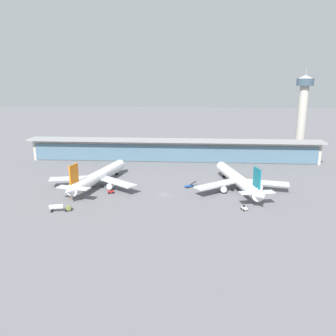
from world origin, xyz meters
TOP-DOWN VIEW (x-y plane):
  - ground_plane at (0.00, 0.00)m, footprint 1200.00×1200.00m
  - airliner_left_stand at (-35.18, 11.07)m, footprint 46.99×61.99m
  - airliner_centre_stand at (35.63, 10.46)m, footprint 46.84×61.86m
  - service_truck_near_nose_red at (-26.10, 0.02)m, footprint 3.30×2.69m
  - service_truck_under_wing_yellow at (-44.43, 0.23)m, footprint 6.89×2.26m
  - service_truck_mid_apron_blue at (11.66, 12.72)m, footprint 6.22×5.22m
  - service_truck_by_tail_white at (34.89, -17.86)m, footprint 2.71×3.30m
  - service_truck_on_taxiway_olive at (-41.88, -24.58)m, footprint 8.89×4.28m
  - terminal_building at (0.00, 70.72)m, footprint 195.24×12.80m
  - control_tower at (92.13, 102.55)m, footprint 12.00×12.00m
  - safety_cone_alpha at (-42.90, -7.81)m, footprint 0.62×0.62m
  - safety_cone_bravo at (-43.28, -9.62)m, footprint 0.62×0.62m
  - safety_cone_charlie at (-21.07, -13.72)m, footprint 0.62×0.62m
  - safety_cone_delta at (-38.14, -7.35)m, footprint 0.62×0.62m
  - safety_cone_echo at (-41.66, -7.47)m, footprint 0.62×0.62m

SIDE VIEW (x-z plane):
  - ground_plane at x=0.00m, z-range 0.00..0.00m
  - safety_cone_alpha at x=-42.90m, z-range -0.03..0.67m
  - safety_cone_bravo at x=-43.28m, z-range -0.03..0.67m
  - safety_cone_charlie at x=-21.07m, z-range -0.03..0.67m
  - safety_cone_delta at x=-38.14m, z-range -0.03..0.67m
  - safety_cone_echo at x=-41.66m, z-range -0.03..0.67m
  - service_truck_under_wing_yellow at x=-44.43m, z-range -0.54..2.16m
  - service_truck_mid_apron_blue at x=11.66m, z-range -0.54..2.16m
  - service_truck_near_nose_red at x=-26.10m, z-range -0.15..1.90m
  - service_truck_by_tail_white at x=34.89m, z-range -0.15..1.90m
  - service_truck_on_taxiway_olive at x=-41.88m, z-range 0.23..3.18m
  - airliner_left_stand at x=-35.18m, z-range -3.08..13.55m
  - airliner_centre_stand at x=35.63m, z-range -3.08..13.55m
  - terminal_building at x=0.00m, z-range 0.27..15.47m
  - control_tower at x=92.13m, z-range 2.94..65.04m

